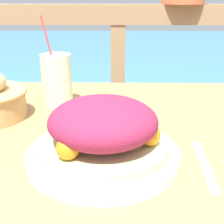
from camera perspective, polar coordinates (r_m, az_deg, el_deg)
name	(u,v)px	position (r m, az deg, el deg)	size (l,w,h in m)	color
patio_table	(119,186)	(0.71, 1.27, -13.37)	(0.98, 0.99, 0.75)	#997047
railing_fence	(119,58)	(1.54, 1.25, 9.89)	(2.80, 0.08, 1.01)	#937551
sea_backdrop	(118,64)	(4.10, 1.14, 8.82)	(12.00, 4.00, 0.40)	teal
salad_plate	(105,135)	(0.58, -1.27, -4.21)	(0.29, 0.29, 0.12)	white
drink_glass	(58,80)	(0.89, -9.80, 5.78)	(0.09, 0.09, 0.25)	beige
fork	(206,165)	(0.61, 16.86, -9.19)	(0.03, 0.18, 0.00)	silver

